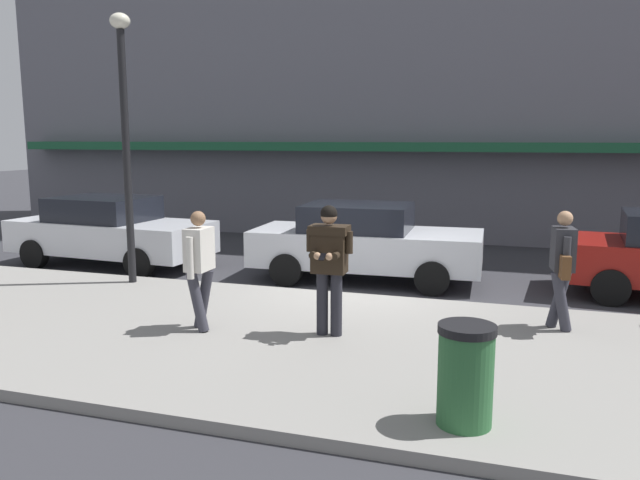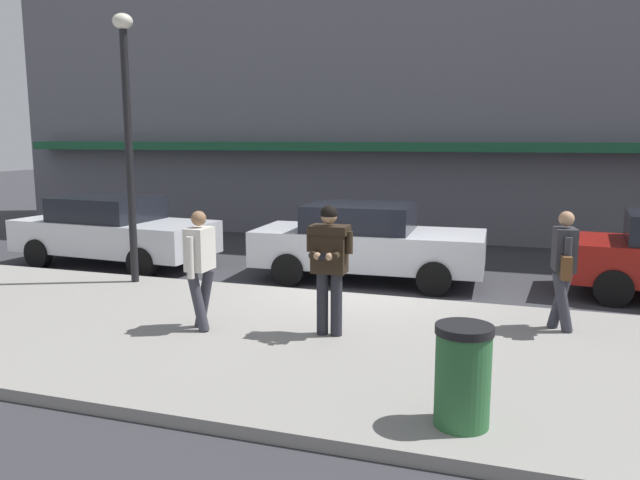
% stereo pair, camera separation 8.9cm
% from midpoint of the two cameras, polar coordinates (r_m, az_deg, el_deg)
% --- Properties ---
extents(ground_plane, '(80.00, 80.00, 0.00)m').
position_cam_midpoint_polar(ground_plane, '(11.24, 3.55, -5.29)').
color(ground_plane, '#333338').
extents(sidewalk, '(32.00, 5.30, 0.14)m').
position_cam_midpoint_polar(sidewalk, '(8.35, 5.25, -10.05)').
color(sidewalk, gray).
rests_on(sidewalk, ground).
extents(curb_paint_line, '(28.00, 0.12, 0.01)m').
position_cam_midpoint_polar(curb_paint_line, '(11.09, 8.65, -5.57)').
color(curb_paint_line, silver).
rests_on(curb_paint_line, ground).
extents(parked_sedan_near, '(4.62, 2.17, 1.54)m').
position_cam_midpoint_polar(parked_sedan_near, '(14.68, -18.25, 0.84)').
color(parked_sedan_near, silver).
rests_on(parked_sedan_near, ground).
extents(parked_sedan_mid, '(4.56, 2.06, 1.54)m').
position_cam_midpoint_polar(parked_sedan_mid, '(12.45, 4.48, -0.16)').
color(parked_sedan_mid, silver).
rests_on(parked_sedan_mid, ground).
extents(man_texting_on_phone, '(0.65, 0.59, 1.81)m').
position_cam_midpoint_polar(man_texting_on_phone, '(8.44, 1.15, -1.48)').
color(man_texting_on_phone, '#23232B').
rests_on(man_texting_on_phone, sidewalk).
extents(pedestrian_in_light_coat, '(0.33, 0.60, 1.70)m').
position_cam_midpoint_polar(pedestrian_in_light_coat, '(8.90, -10.63, -2.03)').
color(pedestrian_in_light_coat, '#33333D').
rests_on(pedestrian_in_light_coat, sidewalk).
extents(pedestrian_with_bag, '(0.36, 0.72, 1.70)m').
position_cam_midpoint_polar(pedestrian_with_bag, '(9.34, 21.65, -2.00)').
color(pedestrian_with_bag, '#33333D').
rests_on(pedestrian_with_bag, sidewalk).
extents(street_lamp_post, '(0.36, 0.36, 4.88)m').
position_cam_midpoint_polar(street_lamp_post, '(12.06, -16.99, 10.38)').
color(street_lamp_post, black).
rests_on(street_lamp_post, sidewalk).
extents(trash_bin, '(0.55, 0.55, 0.98)m').
position_cam_midpoint_polar(trash_bin, '(6.13, 13.34, -11.95)').
color(trash_bin, '#2D6638').
rests_on(trash_bin, sidewalk).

